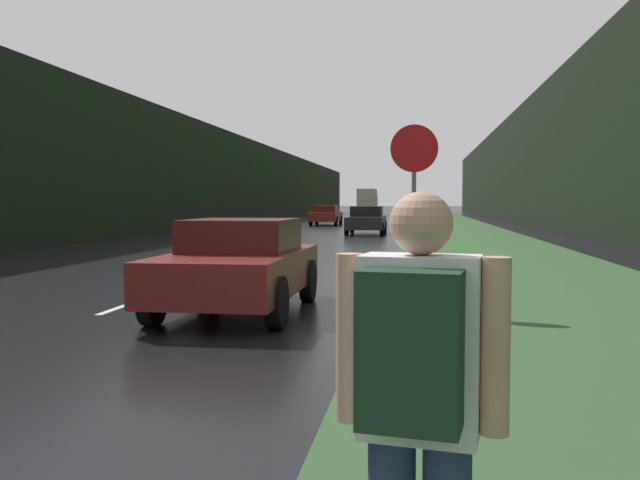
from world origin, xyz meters
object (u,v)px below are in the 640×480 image
hitchhiker_with_backpack (418,407)px  delivery_truck (368,201)px  car_passing_near (239,265)px  car_passing_far (366,220)px  car_oncoming (326,215)px  stop_sign (414,194)px

hitchhiker_with_backpack → delivery_truck: bearing=103.4°
car_passing_near → car_passing_far: car_passing_far is taller
car_passing_far → hitchhiker_with_backpack: bearing=94.7°
car_passing_near → car_oncoming: size_ratio=0.88×
car_passing_near → delivery_truck: (-4.02, 79.78, 1.07)m
car_passing_near → car_passing_far: 25.48m
car_passing_near → car_oncoming: (-4.02, 39.09, 0.01)m
stop_sign → car_oncoming: 39.01m
hitchhiker_with_backpack → delivery_truck: delivery_truck is taller
car_passing_far → car_oncoming: (-4.02, 13.61, 0.00)m
stop_sign → car_passing_near: size_ratio=0.71×
hitchhiker_with_backpack → delivery_truck: (-6.75, 87.54, 0.81)m
car_passing_near → delivery_truck: bearing=-87.1°
car_oncoming → delivery_truck: size_ratio=0.55×
stop_sign → car_oncoming: (-6.67, 38.42, -1.08)m
car_passing_near → car_passing_far: bearing=-90.0°
delivery_truck → car_passing_near: bearing=-87.1°
stop_sign → car_passing_near: bearing=-165.8°
hitchhiker_with_backpack → delivery_truck: size_ratio=0.20×
car_passing_far → car_oncoming: bearing=-73.5°
stop_sign → car_passing_far: stop_sign is taller
car_passing_far → delivery_truck: bearing=-85.8°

